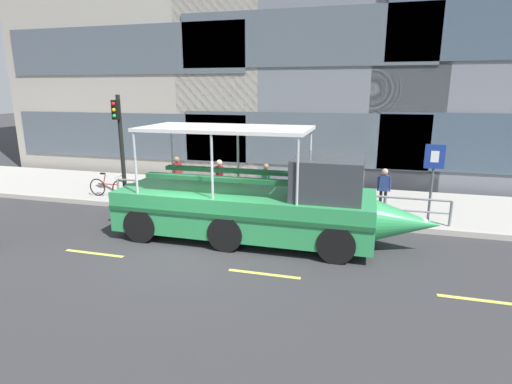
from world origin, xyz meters
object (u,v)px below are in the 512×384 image
pedestrian_near_bow (384,186)px  pedestrian_near_stern (177,173)px  leaned_bicycle (109,187)px  pedestrian_mid_left (266,179)px  duck_tour_boat (262,204)px  traffic_light_pole (120,137)px  pedestrian_mid_right (220,177)px  parking_sign (433,170)px

pedestrian_near_bow → pedestrian_near_stern: (-7.74, -0.07, 0.05)m
leaned_bicycle → pedestrian_mid_left: pedestrian_mid_left is taller
duck_tour_boat → traffic_light_pole: bearing=158.1°
traffic_light_pole → leaned_bicycle: traffic_light_pole is taller
pedestrian_mid_right → pedestrian_near_stern: size_ratio=1.00×
leaned_bicycle → duck_tour_boat: bearing=-19.6°
parking_sign → pedestrian_mid_right: (-7.33, 0.35, -0.72)m
leaned_bicycle → pedestrian_near_stern: size_ratio=1.06×
pedestrian_mid_left → pedestrian_near_stern: size_ratio=0.91×
parking_sign → duck_tour_boat: 5.59m
pedestrian_near_bow → pedestrian_mid_left: bearing=178.2°
pedestrian_near_bow → pedestrian_mid_left: 4.21m
duck_tour_boat → pedestrian_mid_left: size_ratio=6.22×
traffic_light_pole → duck_tour_boat: bearing=-21.9°
pedestrian_mid_left → pedestrian_mid_right: pedestrian_mid_right is taller
parking_sign → duck_tour_boat: duck_tour_boat is taller
traffic_light_pole → parking_sign: size_ratio=1.58×
leaned_bicycle → duck_tour_boat: (6.99, -2.49, 0.54)m
leaned_bicycle → pedestrian_mid_right: (4.58, 0.39, 0.61)m
duck_tour_boat → pedestrian_near_bow: 4.70m
parking_sign → duck_tour_boat: bearing=-152.8°
traffic_light_pole → duck_tour_boat: (6.32, -2.54, -1.50)m
parking_sign → pedestrian_near_bow: (-1.42, 0.61, -0.77)m
pedestrian_near_bow → pedestrian_mid_right: bearing=-177.5°
traffic_light_pole → pedestrian_mid_right: size_ratio=2.42×
leaned_bicycle → pedestrian_near_stern: bearing=11.8°
pedestrian_near_bow → pedestrian_near_stern: pedestrian_near_stern is taller
pedestrian_near_bow → traffic_light_pole: bearing=-176.5°
pedestrian_mid_left → parking_sign: bearing=-7.4°
duck_tour_boat → pedestrian_near_stern: 5.24m
pedestrian_near_bow → parking_sign: bearing=-23.0°
pedestrian_near_bow → pedestrian_mid_right: pedestrian_mid_right is taller
traffic_light_pole → leaned_bicycle: bearing=-175.5°
pedestrian_mid_left → duck_tour_boat: bearing=-77.6°
duck_tour_boat → pedestrian_near_bow: bearing=41.9°
pedestrian_mid_right → leaned_bicycle: bearing=-175.1°
parking_sign → pedestrian_near_stern: bearing=176.7°
pedestrian_near_bow → pedestrian_mid_right: 5.91m
leaned_bicycle → parking_sign: bearing=0.2°
pedestrian_mid_right → pedestrian_near_bow: bearing=2.5°
leaned_bicycle → pedestrian_near_stern: 2.88m
pedestrian_near_bow → leaned_bicycle: bearing=-176.5°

